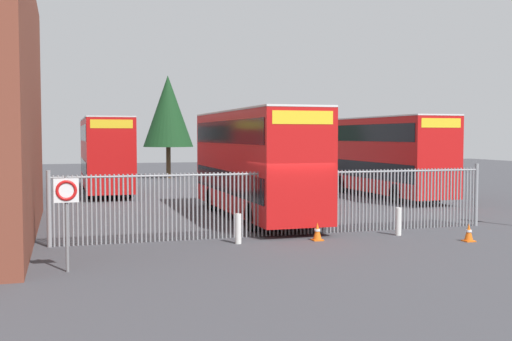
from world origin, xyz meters
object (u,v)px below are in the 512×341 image
at_px(traffic_cone_by_gate, 469,233).
at_px(traffic_cone_mid_forecourt, 317,232).
at_px(speed_limit_sign_post, 67,201).
at_px(bollard_center_front, 398,222).
at_px(double_decker_bus_near_gate, 254,160).
at_px(bollard_near_left, 238,229).
at_px(double_decker_bus_behind_fence_right, 105,152).
at_px(double_decker_bus_behind_fence_left, 384,153).

distance_m(traffic_cone_by_gate, traffic_cone_mid_forecourt, 4.86).
bearing_deg(speed_limit_sign_post, bollard_center_front, 13.61).
distance_m(traffic_cone_mid_forecourt, speed_limit_sign_post, 8.31).
height_order(traffic_cone_mid_forecourt, speed_limit_sign_post, speed_limit_sign_post).
bearing_deg(double_decker_bus_near_gate, bollard_near_left, -111.95).
bearing_deg(speed_limit_sign_post, double_decker_bus_behind_fence_right, 83.92).
distance_m(bollard_center_front, traffic_cone_by_gate, 2.34).
xyz_separation_m(bollard_near_left, traffic_cone_by_gate, (7.20, -1.81, -0.19)).
height_order(bollard_near_left, bollard_center_front, same).
bearing_deg(double_decker_bus_behind_fence_left, bollard_center_front, -116.79).
distance_m(double_decker_bus_behind_fence_left, bollard_center_front, 13.60).
xyz_separation_m(double_decker_bus_behind_fence_left, traffic_cone_by_gate, (-4.53, -13.77, -2.13)).
relative_size(double_decker_bus_behind_fence_left, double_decker_bus_behind_fence_right, 1.00).
xyz_separation_m(double_decker_bus_behind_fence_left, bollard_center_front, (-6.07, -12.02, -1.95)).
relative_size(double_decker_bus_behind_fence_left, traffic_cone_by_gate, 18.32).
distance_m(traffic_cone_by_gate, speed_limit_sign_post, 12.49).
height_order(double_decker_bus_behind_fence_right, traffic_cone_by_gate, double_decker_bus_behind_fence_right).
xyz_separation_m(double_decker_bus_near_gate, bollard_center_front, (3.40, -5.68, -1.95)).
bearing_deg(bollard_center_front, speed_limit_sign_post, -166.39).
distance_m(double_decker_bus_behind_fence_left, traffic_cone_mid_forecourt, 15.34).
distance_m(bollard_center_front, traffic_cone_mid_forecourt, 3.06).
bearing_deg(traffic_cone_mid_forecourt, traffic_cone_by_gate, -19.39).
distance_m(double_decker_bus_behind_fence_left, traffic_cone_by_gate, 14.65).
relative_size(double_decker_bus_near_gate, traffic_cone_mid_forecourt, 18.32).
relative_size(bollard_center_front, speed_limit_sign_post, 0.40).
relative_size(double_decker_bus_near_gate, double_decker_bus_behind_fence_left, 1.00).
height_order(double_decker_bus_near_gate, double_decker_bus_behind_fence_left, same).
distance_m(double_decker_bus_near_gate, bollard_near_left, 6.37).
xyz_separation_m(bollard_center_front, traffic_cone_by_gate, (1.54, -1.75, -0.19)).
distance_m(double_decker_bus_behind_fence_right, traffic_cone_by_gate, 23.31).
bearing_deg(double_decker_bus_behind_fence_right, traffic_cone_mid_forecourt, -74.21).
height_order(traffic_cone_by_gate, speed_limit_sign_post, speed_limit_sign_post).
xyz_separation_m(bollard_near_left, bollard_center_front, (5.66, -0.05, 0.00)).
xyz_separation_m(double_decker_bus_near_gate, speed_limit_sign_post, (-7.43, -8.30, -0.65)).
bearing_deg(double_decker_bus_behind_fence_right, double_decker_bus_behind_fence_left, -26.15).
xyz_separation_m(double_decker_bus_behind_fence_right, speed_limit_sign_post, (-2.32, -21.80, -0.65)).
bearing_deg(bollard_center_front, traffic_cone_by_gate, -48.79).
xyz_separation_m(traffic_cone_by_gate, traffic_cone_mid_forecourt, (-4.59, 1.61, 0.00)).
distance_m(bollard_near_left, traffic_cone_by_gate, 7.43).
height_order(double_decker_bus_behind_fence_right, bollard_center_front, double_decker_bus_behind_fence_right).
bearing_deg(traffic_cone_by_gate, traffic_cone_mid_forecourt, 160.61).
distance_m(double_decker_bus_behind_fence_right, bollard_center_front, 21.07).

